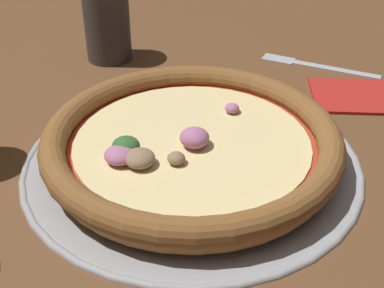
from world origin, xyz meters
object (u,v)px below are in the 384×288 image
at_px(fork, 312,65).
at_px(drinking_cup, 107,22).
at_px(pizza_tray, 192,159).
at_px(napkin, 356,94).
at_px(pizza, 191,142).

bearing_deg(fork, drinking_cup, 19.49).
bearing_deg(pizza_tray, napkin, 55.60).
height_order(pizza_tray, fork, pizza_tray).
xyz_separation_m(pizza_tray, drinking_cup, (-0.21, 0.20, 0.05)).
height_order(pizza_tray, pizza, pizza).
relative_size(pizza, fork, 1.84).
xyz_separation_m(napkin, fork, (-0.07, 0.07, -0.00)).
xyz_separation_m(pizza, napkin, (0.14, 0.21, -0.02)).
distance_m(drinking_cup, napkin, 0.35).
bearing_deg(drinking_cup, fork, 16.02).
relative_size(drinking_cup, fork, 0.66).
bearing_deg(pizza_tray, pizza, -127.62).
bearing_deg(pizza_tray, drinking_cup, 135.90).
xyz_separation_m(pizza_tray, fork, (0.07, 0.28, -0.00)).
bearing_deg(drinking_cup, napkin, 1.31).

